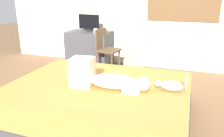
# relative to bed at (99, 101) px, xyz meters

# --- Properties ---
(ground_plane) EXTENTS (16.00, 16.00, 0.00)m
(ground_plane) POSITION_rel_bed_xyz_m (0.06, -0.15, -0.22)
(ground_plane) COLOR brown
(bed) EXTENTS (2.19, 1.68, 0.45)m
(bed) POSITION_rel_bed_xyz_m (0.00, 0.00, 0.00)
(bed) COLOR #38383D
(bed) RESTS_ON ground
(person_lying) EXTENTS (0.94, 0.34, 0.34)m
(person_lying) POSITION_rel_bed_xyz_m (0.11, -0.06, 0.34)
(person_lying) COLOR silver
(person_lying) RESTS_ON bed
(cat) EXTENTS (0.36, 0.11, 0.21)m
(cat) POSITION_rel_bed_xyz_m (0.84, 0.07, 0.30)
(cat) COLOR gray
(cat) RESTS_ON bed
(desk) EXTENTS (0.90, 0.56, 0.74)m
(desk) POSITION_rel_bed_xyz_m (-1.02, 1.96, 0.15)
(desk) COLOR #38383D
(desk) RESTS_ON ground
(tv_monitor) EXTENTS (0.48, 0.10, 0.35)m
(tv_monitor) POSITION_rel_bed_xyz_m (-1.02, 1.96, 0.70)
(tv_monitor) COLOR black
(tv_monitor) RESTS_ON desk
(cup) EXTENTS (0.07, 0.07, 0.10)m
(cup) POSITION_rel_bed_xyz_m (-0.80, 1.79, 0.57)
(cup) COLOR white
(cup) RESTS_ON desk
(chair_by_desk) EXTENTS (0.44, 0.44, 0.86)m
(chair_by_desk) POSITION_rel_bed_xyz_m (-0.53, 1.63, 0.29)
(chair_by_desk) COLOR #4C3828
(chair_by_desk) RESTS_ON ground
(curtain_left) EXTENTS (0.44, 0.06, 2.31)m
(curtain_left) POSITION_rel_bed_xyz_m (-0.11, 2.24, 0.93)
(curtain_left) COLOR #ADCC75
(curtain_left) RESTS_ON ground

